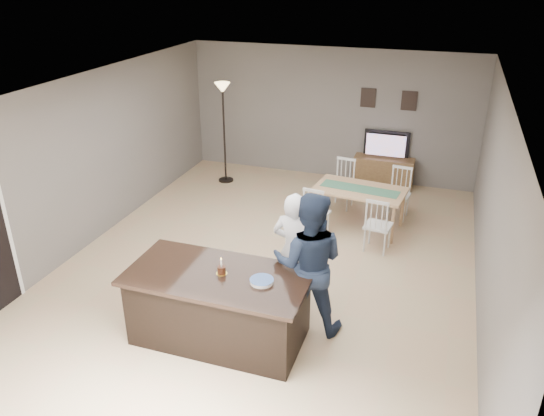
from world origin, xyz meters
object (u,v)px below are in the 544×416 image
(man, at_px, (309,263))
(floor_lamp, at_px, (223,106))
(television, at_px, (386,145))
(dining_table, at_px, (359,196))
(woman, at_px, (294,251))
(plate_stack, at_px, (262,281))
(kitchen_island, at_px, (219,306))
(tv_console, at_px, (383,172))
(birthday_cake, at_px, (222,270))

(man, xyz_separation_m, floor_lamp, (-2.92, 4.23, 0.69))
(television, relative_size, dining_table, 0.49)
(man, bearing_deg, dining_table, -99.59)
(woman, height_order, floor_lamp, floor_lamp)
(man, distance_m, dining_table, 3.00)
(television, xyz_separation_m, plate_stack, (-0.65, -5.64, 0.06))
(kitchen_island, relative_size, tv_console, 1.79)
(woman, distance_m, floor_lamp, 4.69)
(tv_console, bearing_deg, birthday_cake, -101.83)
(tv_console, relative_size, floor_lamp, 0.58)
(kitchen_island, bearing_deg, tv_console, 77.84)
(man, bearing_deg, floor_lamp, -63.04)
(tv_console, bearing_deg, plate_stack, -96.67)
(birthday_cake, bearing_deg, dining_table, 73.90)
(tv_console, height_order, television, television)
(kitchen_island, height_order, birthday_cake, birthday_cake)
(kitchen_island, bearing_deg, woman, 56.32)
(tv_console, height_order, floor_lamp, floor_lamp)
(man, relative_size, plate_stack, 6.65)
(woman, bearing_deg, floor_lamp, -48.34)
(man, height_order, birthday_cake, man)
(plate_stack, bearing_deg, birthday_cake, 176.35)
(kitchen_island, height_order, dining_table, dining_table)
(woman, xyz_separation_m, birthday_cake, (-0.60, -0.94, 0.14))
(tv_console, relative_size, birthday_cake, 5.80)
(kitchen_island, height_order, plate_stack, plate_stack)
(birthday_cake, bearing_deg, woman, 57.20)
(tv_console, xyz_separation_m, floor_lamp, (-3.17, -0.79, 1.30))
(tv_console, xyz_separation_m, birthday_cake, (-1.16, -5.54, 0.65))
(dining_table, height_order, floor_lamp, floor_lamp)
(kitchen_island, height_order, woman, woman)
(tv_console, height_order, plate_stack, plate_stack)
(man, bearing_deg, television, -100.48)
(tv_console, distance_m, man, 5.06)
(tv_console, bearing_deg, dining_table, -94.20)
(tv_console, relative_size, dining_table, 0.64)
(dining_table, bearing_deg, woman, -92.20)
(birthday_cake, distance_m, floor_lamp, 5.20)
(man, distance_m, birthday_cake, 1.05)
(kitchen_island, height_order, man, man)
(plate_stack, xyz_separation_m, dining_table, (0.50, 3.54, -0.33))
(woman, distance_m, birthday_cake, 1.12)
(tv_console, relative_size, plate_stack, 4.36)
(television, bearing_deg, floor_lamp, 15.15)
(kitchen_island, relative_size, birthday_cake, 10.39)
(tv_console, bearing_deg, man, -92.85)
(floor_lamp, bearing_deg, kitchen_island, -67.59)
(man, bearing_deg, kitchen_island, 22.40)
(woman, height_order, man, man)
(kitchen_island, xyz_separation_m, tv_console, (1.20, 5.57, -0.15))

